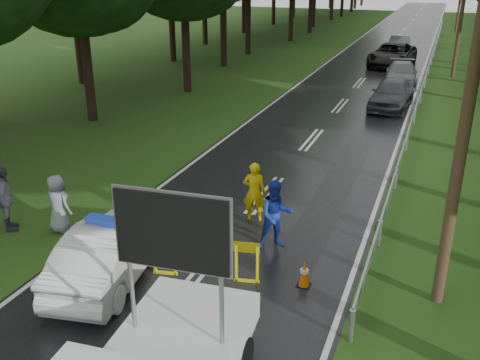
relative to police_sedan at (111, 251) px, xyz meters
The scene contains 18 objects.
ground 1.92m from the police_sedan, ahead, with size 160.00×160.00×0.00m, color #1B4313.
road 29.77m from the police_sedan, 86.60° to the left, with size 7.00×140.00×0.02m, color black.
guardrail 29.89m from the police_sedan, 79.46° to the left, with size 0.12×60.06×0.70m.
utility_pole_near 8.41m from the police_sedan, 13.82° to the left, with size 1.40×0.24×10.00m.
police_sedan is the anchor object (origin of this frame).
barrier 2.12m from the police_sedan, 19.70° to the left, with size 2.44×0.52×1.02m.
officer 4.44m from the police_sedan, 62.94° to the left, with size 0.63×0.41×1.72m, color yellow.
civilian 4.07m from the police_sedan, 41.90° to the left, with size 0.87×0.68×1.80m, color #18309F.
bystander_mid 4.09m from the police_sedan, 165.35° to the left, with size 1.07×0.44×1.82m, color #3E3F45.
bystander_right 3.02m from the police_sedan, 150.38° to the left, with size 0.78×0.51×1.60m, color gray.
queue_car_first 18.65m from the police_sedan, 77.03° to the left, with size 1.76×4.38×1.49m, color #3C3E43.
queue_car_second 24.52m from the police_sedan, 80.36° to the left, with size 1.79×4.40×1.28m, color #94969C.
queue_car_third 30.31m from the police_sedan, 84.47° to the left, with size 2.65×5.74×1.60m, color black.
queue_car_fourth 37.09m from the police_sedan, 85.84° to the left, with size 1.35×3.88×1.28m, color #44464C.
cone_center 1.62m from the police_sedan, 61.15° to the left, with size 0.39×0.39×0.82m.
cone_far 2.73m from the police_sedan, 54.70° to the left, with size 0.33×0.33×0.70m.
cone_left_mid 2.74m from the police_sedan, 94.90° to the left, with size 0.34×0.34×0.73m.
cone_right 4.36m from the police_sedan, 16.24° to the left, with size 0.31×0.31×0.65m.
Camera 1 is at (4.71, -8.51, 6.69)m, focal length 40.00 mm.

